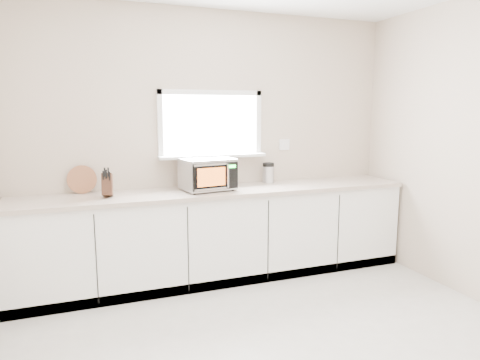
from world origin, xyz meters
name	(u,v)px	position (x,y,z in m)	size (l,w,h in m)	color
back_wall	(211,143)	(0.00, 2.00, 1.36)	(4.00, 0.17, 2.70)	#BCAB96
cabinets	(220,236)	(0.00, 1.70, 0.44)	(3.92, 0.60, 0.88)	white
countertop	(220,191)	(0.00, 1.69, 0.90)	(3.92, 0.64, 0.04)	beige
microwave	(208,174)	(-0.12, 1.69, 1.08)	(0.53, 0.45, 0.31)	black
knife_block	(107,184)	(-1.07, 1.68, 1.04)	(0.12, 0.20, 0.27)	#442818
cutting_board	(82,179)	(-1.28, 1.94, 1.05)	(0.27, 0.27, 0.02)	#A35E3F
coffee_grinder	(268,173)	(0.62, 1.89, 1.03)	(0.16, 0.16, 0.22)	#B9BCC1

